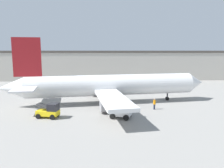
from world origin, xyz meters
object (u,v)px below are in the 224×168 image
Objects in this scene: ground_crew_worker at (154,104)px; baggage_tug at (123,110)px; airplane at (107,85)px; belt_loader_truck at (49,111)px.

ground_crew_worker is 7.31m from baggage_tug.
airplane reaches higher than ground_crew_worker.
ground_crew_worker is 0.53× the size of belt_loader_truck.
airplane is at bearing 141.79° from ground_crew_worker.
ground_crew_worker is at bearing 27.22° from belt_loader_truck.
airplane is 11.31× the size of baggage_tug.
belt_loader_truck is at bearing -173.44° from ground_crew_worker.
baggage_tug is at bearing -85.92° from airplane.
baggage_tug is 10.64m from belt_loader_truck.
airplane reaches higher than baggage_tug.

